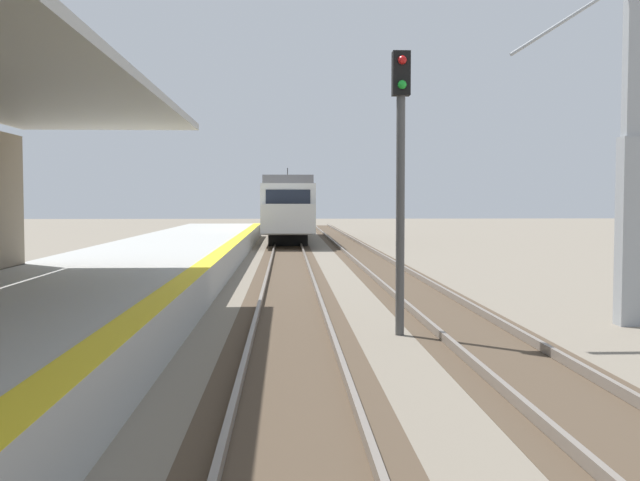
{
  "coord_description": "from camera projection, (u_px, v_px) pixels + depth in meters",
  "views": [
    {
      "loc": [
        1.8,
        1.88,
        2.48
      ],
      "look_at": [
        2.13,
        9.19,
        2.1
      ],
      "focal_mm": 42.8,
      "sensor_mm": 36.0,
      "label": 1
    }
  ],
  "objects": [
    {
      "name": "track_pair_nearest_platform",
      "position": [
        290.0,
        303.0,
        18.2
      ],
      "size": [
        2.34,
        120.0,
        0.16
      ],
      "color": "#4C3D2D",
      "rests_on": "ground"
    },
    {
      "name": "rail_signal_post",
      "position": [
        401.0,
        162.0,
        13.94
      ],
      "size": [
        0.32,
        0.34,
        5.2
      ],
      "color": "#4C4C4C",
      "rests_on": "ground"
    },
    {
      "name": "catenary_pylon_far_side",
      "position": [
        615.0,
        144.0,
        15.02
      ],
      "size": [
        5.0,
        0.4,
        7.5
      ],
      "color": "#9EA3A8",
      "rests_on": "ground"
    },
    {
      "name": "station_platform",
      "position": [
        52.0,
        312.0,
        14.0
      ],
      "size": [
        5.0,
        80.0,
        0.91
      ],
      "color": "#A8A8A3",
      "rests_on": "ground"
    },
    {
      "name": "approaching_train",
      "position": [
        288.0,
        206.0,
        48.29
      ],
      "size": [
        2.93,
        19.6,
        4.76
      ],
      "color": "silver",
      "rests_on": "ground"
    },
    {
      "name": "track_pair_middle",
      "position": [
        432.0,
        302.0,
        18.35
      ],
      "size": [
        2.34,
        120.0,
        0.16
      ],
      "color": "#4C3D2D",
      "rests_on": "ground"
    }
  ]
}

